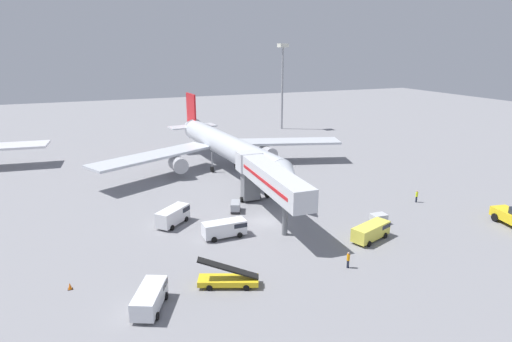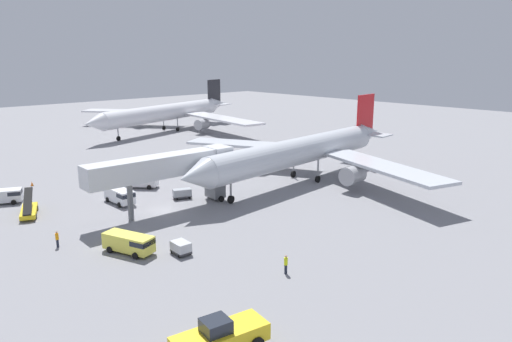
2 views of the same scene
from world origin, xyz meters
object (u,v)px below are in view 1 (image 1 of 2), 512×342
object	(u,v)px
service_van_near_center	(174,215)
baggage_cart_far_right	(236,206)
ground_crew_worker_midground	(348,260)
airplane_at_gate	(225,146)
jet_bridge	(267,178)
service_van_outer_left	(372,231)
service_van_mid_center	(150,297)
service_van_rear_left	(226,228)
belt_loader_truck	(228,279)
baggage_cart_mid_left	(379,218)
safety_cone_alpha	(70,286)
ground_crew_worker_foreground	(417,196)
apron_light_mast	(283,70)

from	to	relation	value
service_van_near_center	baggage_cart_far_right	size ratio (longest dim) A/B	1.81
ground_crew_worker_midground	airplane_at_gate	bearing A→B (deg)	90.88
jet_bridge	service_van_outer_left	bearing A→B (deg)	-51.06
airplane_at_gate	service_van_mid_center	size ratio (longest dim) A/B	9.14
airplane_at_gate	jet_bridge	world-z (taller)	airplane_at_gate
service_van_near_center	service_van_rear_left	bearing A→B (deg)	-50.65
service_van_near_center	baggage_cart_far_right	bearing A→B (deg)	7.71
belt_loader_truck	service_van_near_center	bearing A→B (deg)	96.15
baggage_cart_far_right	baggage_cart_mid_left	bearing A→B (deg)	-34.83
service_van_mid_center	service_van_outer_left	bearing A→B (deg)	9.32
safety_cone_alpha	service_van_mid_center	bearing A→B (deg)	-41.60
baggage_cart_far_right	ground_crew_worker_foreground	size ratio (longest dim) A/B	1.51
ground_crew_worker_midground	jet_bridge	bearing A→B (deg)	98.47
service_van_near_center	apron_light_mast	distance (m)	72.35
jet_bridge	service_van_mid_center	xyz separation A→B (m)	(-17.97, -15.42, -4.55)
service_van_rear_left	ground_crew_worker_midground	bearing A→B (deg)	-51.92
baggage_cart_far_right	ground_crew_worker_midground	bearing A→B (deg)	-73.98
ground_crew_worker_foreground	jet_bridge	bearing A→B (deg)	172.88
service_van_outer_left	service_van_rear_left	size ratio (longest dim) A/B	1.09
jet_bridge	service_van_near_center	xyz separation A→B (m)	(-12.25, 2.49, -4.39)
belt_loader_truck	service_van_outer_left	world-z (taller)	belt_loader_truck
apron_light_mast	airplane_at_gate	bearing A→B (deg)	-128.63
airplane_at_gate	service_van_near_center	xyz separation A→B (m)	(-14.01, -21.19, -3.60)
ground_crew_worker_midground	belt_loader_truck	bearing A→B (deg)	174.12
jet_bridge	safety_cone_alpha	size ratio (longest dim) A/B	29.51
ground_crew_worker_foreground	ground_crew_worker_midground	world-z (taller)	ground_crew_worker_foreground
service_van_mid_center	baggage_cart_far_right	size ratio (longest dim) A/B	1.93
baggage_cart_mid_left	safety_cone_alpha	size ratio (longest dim) A/B	3.00
airplane_at_gate	belt_loader_truck	xyz separation A→B (m)	(-12.17, -38.24, -4.13)
airplane_at_gate	safety_cone_alpha	world-z (taller)	airplane_at_gate
ground_crew_worker_midground	baggage_cart_mid_left	bearing A→B (deg)	39.26
service_van_mid_center	safety_cone_alpha	world-z (taller)	service_van_mid_center
ground_crew_worker_foreground	ground_crew_worker_midground	bearing A→B (deg)	-147.89
service_van_mid_center	ground_crew_worker_midground	xyz separation A→B (m)	(20.33, -0.45, -0.16)
service_van_near_center	service_van_rear_left	size ratio (longest dim) A/B	0.95
belt_loader_truck	ground_crew_worker_midground	distance (m)	12.85
baggage_cart_mid_left	baggage_cart_far_right	size ratio (longest dim) A/B	0.74
service_van_outer_left	jet_bridge	bearing A→B (deg)	128.94
ground_crew_worker_foreground	apron_light_mast	xyz separation A→B (m)	(7.04, 62.04, 15.42)
service_van_outer_left	baggage_cart_mid_left	world-z (taller)	service_van_outer_left
baggage_cart_mid_left	apron_light_mast	xyz separation A→B (m)	(17.39, 66.56, 15.66)
jet_bridge	apron_light_mast	world-z (taller)	apron_light_mast
service_van_outer_left	safety_cone_alpha	bearing A→B (deg)	177.36
airplane_at_gate	service_van_outer_left	distance (m)	35.62
service_van_rear_left	service_van_outer_left	bearing A→B (deg)	-24.41
service_van_mid_center	baggage_cart_mid_left	size ratio (longest dim) A/B	2.61
service_van_outer_left	service_van_mid_center	world-z (taller)	service_van_outer_left
service_van_rear_left	ground_crew_worker_midground	distance (m)	15.43
belt_loader_truck	safety_cone_alpha	bearing A→B (deg)	160.35
service_van_mid_center	baggage_cart_mid_left	distance (m)	31.72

